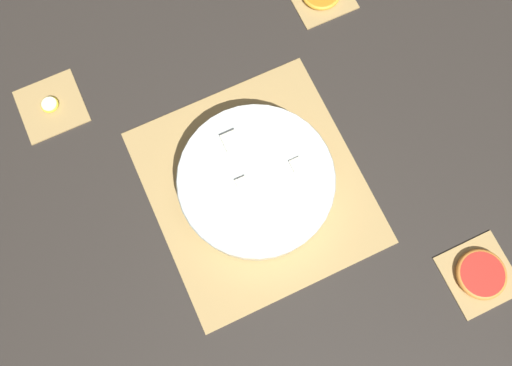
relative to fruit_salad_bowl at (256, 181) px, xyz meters
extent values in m
plane|color=#2D2823|center=(0.00, 0.00, -0.04)|extent=(6.00, 6.00, 0.00)
cube|color=tan|center=(0.00, 0.00, -0.04)|extent=(0.42, 0.40, 0.01)
cube|color=brown|center=(-0.14, 0.00, -0.04)|extent=(0.01, 0.39, 0.00)
cube|color=brown|center=(-0.07, 0.00, -0.04)|extent=(0.01, 0.39, 0.00)
cube|color=brown|center=(0.00, 0.00, -0.04)|extent=(0.01, 0.39, 0.00)
cube|color=brown|center=(0.07, 0.00, -0.04)|extent=(0.01, 0.39, 0.00)
cube|color=brown|center=(0.14, 0.00, -0.04)|extent=(0.01, 0.39, 0.00)
cube|color=tan|center=(-0.33, -0.31, -0.04)|extent=(0.13, 0.13, 0.01)
cube|color=brown|center=(-0.36, -0.31, -0.04)|extent=(0.00, 0.12, 0.00)
cube|color=brown|center=(-0.33, -0.31, -0.04)|extent=(0.00, 0.12, 0.00)
cube|color=brown|center=(-0.30, -0.31, -0.04)|extent=(0.00, 0.12, 0.00)
cube|color=brown|center=(0.29, -0.31, -0.04)|extent=(0.00, 0.12, 0.00)
cube|color=tan|center=(0.33, 0.30, -0.04)|extent=(0.13, 0.13, 0.01)
cube|color=brown|center=(0.29, 0.30, -0.04)|extent=(0.00, 0.12, 0.00)
cube|color=brown|center=(0.33, 0.30, -0.04)|extent=(0.00, 0.12, 0.00)
cube|color=brown|center=(0.36, 0.30, -0.04)|extent=(0.00, 0.12, 0.00)
cylinder|color=silver|center=(0.00, 0.00, 0.00)|extent=(0.29, 0.29, 0.06)
torus|color=silver|center=(0.00, 0.00, 0.02)|extent=(0.29, 0.29, 0.01)
cylinder|color=#F7EFC6|center=(0.04, 0.02, -0.02)|extent=(0.03, 0.03, 0.01)
cylinder|color=#F7EFC6|center=(0.00, -0.08, -0.01)|extent=(0.03, 0.03, 0.01)
cylinder|color=#F7EFC6|center=(-0.05, -0.06, 0.02)|extent=(0.03, 0.03, 0.01)
cylinder|color=#F7EFC6|center=(0.01, 0.03, 0.00)|extent=(0.03, 0.03, 0.01)
cylinder|color=#F7EFC6|center=(0.02, -0.03, 0.01)|extent=(0.03, 0.03, 0.01)
cylinder|color=#F7EFC6|center=(-0.01, -0.02, -0.02)|extent=(0.03, 0.03, 0.01)
cylinder|color=#F7EFC6|center=(0.09, 0.06, -0.02)|extent=(0.03, 0.03, 0.01)
cylinder|color=#F7EFC6|center=(0.01, 0.06, 0.00)|extent=(0.03, 0.03, 0.01)
cylinder|color=#F7EFC6|center=(0.07, -0.04, 0.02)|extent=(0.03, 0.03, 0.01)
cylinder|color=#F7EFC6|center=(-0.09, 0.08, 0.00)|extent=(0.03, 0.03, 0.01)
cylinder|color=#F7EFC6|center=(-0.07, 0.06, -0.02)|extent=(0.03, 0.03, 0.01)
cube|color=#EFEACC|center=(-0.05, 0.10, 0.00)|extent=(0.02, 0.02, 0.02)
cube|color=#EFEACC|center=(-0.04, -0.02, 0.00)|extent=(0.02, 0.02, 0.02)
cube|color=#EFEACC|center=(0.00, 0.03, 0.02)|extent=(0.02, 0.02, 0.02)
cube|color=#EFEACC|center=(-0.01, -0.09, 0.00)|extent=(0.02, 0.02, 0.02)
cube|color=#EFEACC|center=(0.07, 0.06, 0.00)|extent=(0.03, 0.03, 0.03)
cube|color=#EFEACC|center=(0.02, 0.00, -0.01)|extent=(0.02, 0.02, 0.02)
cube|color=#EFEACC|center=(0.08, 0.02, -0.01)|extent=(0.03, 0.03, 0.03)
cube|color=#EFEACC|center=(-0.01, -0.08, 0.02)|extent=(0.02, 0.02, 0.02)
cube|color=#EFEACC|center=(-0.07, -0.06, -0.01)|extent=(0.03, 0.03, 0.03)
cube|color=#EFEACC|center=(0.01, 0.11, -0.01)|extent=(0.03, 0.03, 0.03)
cube|color=#EFEACC|center=(0.09, -0.06, -0.02)|extent=(0.02, 0.02, 0.02)
cube|color=#EFEACC|center=(0.08, 0.01, 0.02)|extent=(0.03, 0.03, 0.03)
ellipsoid|color=orange|center=(-0.05, 0.02, -0.02)|extent=(0.03, 0.02, 0.01)
ellipsoid|color=orange|center=(0.05, 0.02, 0.01)|extent=(0.03, 0.02, 0.01)
ellipsoid|color=orange|center=(0.05, -0.01, 0.00)|extent=(0.03, 0.02, 0.01)
ellipsoid|color=red|center=(0.05, 0.09, 0.00)|extent=(0.03, 0.02, 0.01)
cylinder|color=#F7EFC6|center=(0.33, 0.30, -0.03)|extent=(0.03, 0.03, 0.01)
torus|color=yellow|center=(0.33, 0.30, -0.03)|extent=(0.04, 0.04, 0.01)
cylinder|color=red|center=(-0.33, -0.31, -0.03)|extent=(0.08, 0.08, 0.01)
torus|color=orange|center=(-0.33, -0.31, -0.03)|extent=(0.09, 0.09, 0.01)
camera|label=1|loc=(-0.21, 0.10, 0.90)|focal=35.00mm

